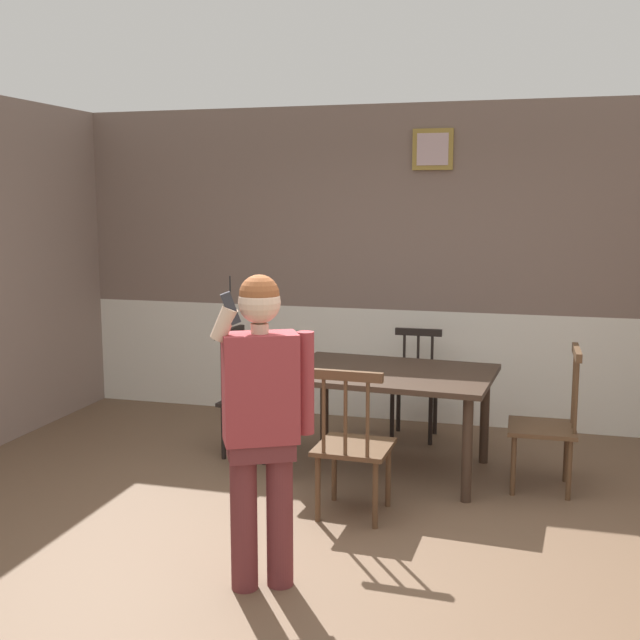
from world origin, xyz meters
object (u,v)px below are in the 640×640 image
Objects in this scene: chair_by_doorway at (415,385)px; person_figure at (262,413)px; dining_table at (389,383)px; chair_at_table_head at (352,445)px; chair_near_window at (548,423)px; chair_opposite_corner at (248,397)px.

chair_by_doorway is 2.92m from person_figure.
dining_table is 0.95× the size of person_figure.
chair_at_table_head is (-0.06, -0.91, -0.20)m from dining_table.
chair_by_doorway is (-1.08, 0.99, -0.02)m from chair_near_window.
chair_opposite_corner is at bearing 139.07° from chair_at_table_head.
chair_by_doorway is at bearing -124.57° from person_figure.
chair_near_window is at bearing 36.64° from chair_at_table_head.
dining_table is at bearing 85.86° from chair_by_doorway.
person_figure is (-0.36, -2.86, 0.49)m from chair_by_doorway.
person_figure is (-0.24, -1.03, 0.46)m from chair_at_table_head.
chair_at_table_head is 0.60× the size of person_figure.
chair_at_table_head is 1.16m from person_figure.
chair_by_doorway is at bearing 46.40° from chair_near_window.
person_figure reaches higher than dining_table.
chair_opposite_corner is (-1.08, 1.00, -0.00)m from chair_at_table_head.
chair_near_window is at bearing 137.30° from chair_by_doorway.
dining_table is 1.55× the size of chair_near_window.
chair_near_window is 1.47m from chair_at_table_head.
person_figure is at bearing 141.22° from chair_near_window.
chair_opposite_corner is at bearing -94.86° from person_figure.
chair_near_window is 1.02× the size of chair_at_table_head.
chair_at_table_head reaches higher than chair_by_doorway.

